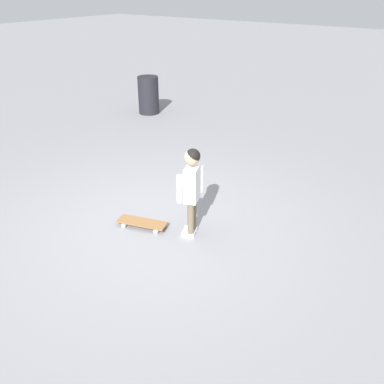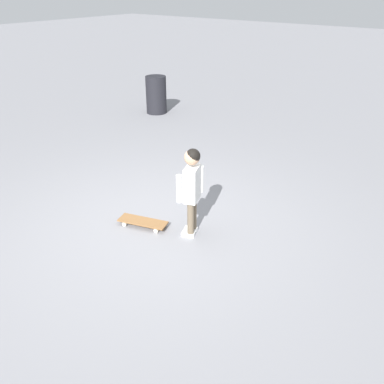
# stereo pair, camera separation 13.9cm
# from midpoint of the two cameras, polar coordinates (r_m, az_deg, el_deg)

# --- Properties ---
(ground_plane) EXTENTS (50.00, 50.00, 0.00)m
(ground_plane) POSITION_cam_midpoint_polar(r_m,az_deg,el_deg) (5.07, -4.79, -4.68)
(ground_plane) COLOR gray
(child_person) EXTENTS (0.24, 0.41, 1.06)m
(child_person) POSITION_cam_midpoint_polar(r_m,az_deg,el_deg) (4.59, 0.85, 1.18)
(child_person) COLOR brown
(child_person) RESTS_ON ground
(skateboard) EXTENTS (0.63, 0.35, 0.07)m
(skateboard) POSITION_cam_midpoint_polar(r_m,az_deg,el_deg) (5.05, -5.94, -4.07)
(skateboard) COLOR olive
(skateboard) RESTS_ON ground
(trash_bin) EXTENTS (0.45, 0.45, 0.80)m
(trash_bin) POSITION_cam_midpoint_polar(r_m,az_deg,el_deg) (9.42, -4.47, 13.07)
(trash_bin) COLOR black
(trash_bin) RESTS_ON ground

